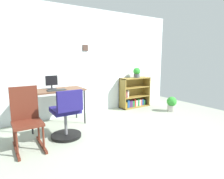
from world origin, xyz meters
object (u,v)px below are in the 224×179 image
(potted_plant_floor, at_px, (172,103))
(monitor, at_px, (52,83))
(keyboard, at_px, (57,90))
(bookshelf_low, at_px, (134,94))
(desk, at_px, (56,93))
(rocking_chair, at_px, (26,118))
(potted_plant_on_shelf, at_px, (137,72))
(office_chair, at_px, (67,117))

(potted_plant_floor, bearing_deg, monitor, 166.02)
(keyboard, relative_size, bookshelf_low, 0.40)
(desk, xyz_separation_m, rocking_chair, (-0.68, -0.73, -0.21))
(rocking_chair, height_order, potted_plant_on_shelf, potted_plant_on_shelf)
(bookshelf_low, bearing_deg, desk, -172.71)
(rocking_chair, relative_size, potted_plant_on_shelf, 3.46)
(monitor, height_order, keyboard, monitor)
(monitor, distance_m, bookshelf_low, 2.36)
(office_chair, xyz_separation_m, bookshelf_low, (2.31, 1.04, -0.02))
(rocking_chair, distance_m, bookshelf_low, 3.11)
(bookshelf_low, distance_m, potted_plant_floor, 1.05)
(desk, distance_m, keyboard, 0.15)
(keyboard, bearing_deg, rocking_chair, -137.64)
(rocking_chair, bearing_deg, potted_plant_on_shelf, 17.91)
(monitor, xyz_separation_m, potted_plant_floor, (2.83, -0.71, -0.66))
(keyboard, relative_size, rocking_chair, 0.37)
(keyboard, relative_size, potted_plant_floor, 0.92)
(bookshelf_low, bearing_deg, potted_plant_floor, -58.83)
(desk, distance_m, office_chair, 0.81)
(desk, height_order, potted_plant_floor, desk)
(keyboard, xyz_separation_m, potted_plant_floor, (2.81, -0.47, -0.55))
(monitor, distance_m, potted_plant_floor, 2.99)
(desk, distance_m, rocking_chair, 1.02)
(office_chair, relative_size, potted_plant_floor, 2.27)
(potted_plant_on_shelf, xyz_separation_m, potted_plant_floor, (0.48, -0.84, -0.76))
(monitor, relative_size, keyboard, 0.78)
(keyboard, xyz_separation_m, bookshelf_low, (2.27, 0.42, -0.40))
(office_chair, relative_size, rocking_chair, 0.91)
(monitor, height_order, potted_plant_on_shelf, potted_plant_on_shelf)
(bookshelf_low, bearing_deg, potted_plant_on_shelf, -43.45)
(rocking_chair, distance_m, potted_plant_on_shelf, 3.18)
(keyboard, relative_size, office_chair, 0.40)
(office_chair, xyz_separation_m, potted_plant_floor, (2.84, 0.15, -0.17))
(rocking_chair, height_order, potted_plant_floor, rocking_chair)
(office_chair, bearing_deg, potted_plant_floor, 3.00)
(desk, bearing_deg, potted_plant_floor, -12.11)
(keyboard, distance_m, potted_plant_on_shelf, 2.37)
(keyboard, distance_m, rocking_chair, 0.93)
(monitor, bearing_deg, rocking_chair, -127.24)
(keyboard, bearing_deg, potted_plant_on_shelf, 8.90)
(rocking_chair, xyz_separation_m, potted_plant_floor, (3.47, 0.13, -0.27))
(keyboard, bearing_deg, monitor, 95.79)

